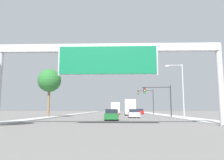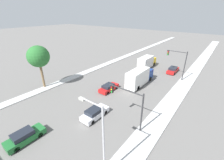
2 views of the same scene
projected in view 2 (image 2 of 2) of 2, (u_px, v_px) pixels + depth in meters
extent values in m
cube|color=#BDBDBD|center=(188.00, 79.00, 34.99)|extent=(3.00, 120.00, 0.15)
cube|color=#BDBDBD|center=(113.00, 61.00, 47.17)|extent=(2.00, 120.00, 0.15)
cube|color=red|center=(173.00, 70.00, 38.51)|extent=(1.81, 4.77, 0.75)
cube|color=#1E232D|center=(173.00, 68.00, 38.06)|extent=(1.60, 2.48, 0.57)
cylinder|color=black|center=(171.00, 69.00, 40.11)|extent=(0.22, 0.64, 0.64)
cylinder|color=black|center=(178.00, 70.00, 39.23)|extent=(0.22, 0.64, 0.64)
cylinder|color=black|center=(168.00, 72.00, 37.98)|extent=(0.22, 0.64, 0.64)
cylinder|color=black|center=(174.00, 74.00, 37.10)|extent=(0.22, 0.64, 0.64)
cube|color=red|center=(109.00, 88.00, 29.69)|extent=(1.76, 4.45, 0.68)
cube|color=#1E232D|center=(108.00, 86.00, 29.28)|extent=(1.55, 2.32, 0.52)
cylinder|color=black|center=(110.00, 85.00, 31.19)|extent=(0.22, 0.64, 0.64)
cylinder|color=black|center=(116.00, 88.00, 30.34)|extent=(0.22, 0.64, 0.64)
cylinder|color=black|center=(101.00, 90.00, 29.20)|extent=(0.22, 0.64, 0.64)
cylinder|color=black|center=(108.00, 93.00, 28.35)|extent=(0.22, 0.64, 0.64)
cube|color=silver|center=(95.00, 114.00, 22.22)|extent=(1.82, 4.53, 0.73)
cube|color=#1E232D|center=(94.00, 111.00, 21.79)|extent=(1.60, 2.36, 0.56)
cylinder|color=black|center=(98.00, 109.00, 23.77)|extent=(0.22, 0.64, 0.64)
cylinder|color=black|center=(105.00, 112.00, 22.88)|extent=(0.22, 0.64, 0.64)
cylinder|color=black|center=(85.00, 118.00, 21.75)|extent=(0.22, 0.64, 0.64)
cylinder|color=black|center=(92.00, 122.00, 20.86)|extent=(0.22, 0.64, 0.64)
cube|color=#1E662D|center=(26.00, 137.00, 18.06)|extent=(1.74, 4.44, 0.73)
cube|color=#1E232D|center=(22.00, 134.00, 17.63)|extent=(1.53, 2.31, 0.56)
cylinder|color=black|center=(34.00, 129.00, 19.56)|extent=(0.22, 0.64, 0.64)
cylinder|color=black|center=(40.00, 135.00, 18.72)|extent=(0.22, 0.64, 0.64)
cylinder|color=black|center=(11.00, 143.00, 17.58)|extent=(0.22, 0.64, 0.64)
cylinder|color=black|center=(17.00, 149.00, 16.74)|extent=(0.22, 0.64, 0.64)
cube|color=yellow|center=(151.00, 61.00, 43.59)|extent=(2.16, 2.06, 1.90)
cube|color=silver|center=(146.00, 62.00, 40.72)|extent=(2.35, 5.30, 2.93)
cylinder|color=black|center=(147.00, 63.00, 44.40)|extent=(0.28, 1.00, 1.00)
cylinder|color=black|center=(154.00, 64.00, 43.25)|extent=(0.28, 1.00, 1.00)
cylinder|color=black|center=(140.00, 67.00, 40.87)|extent=(0.28, 1.00, 1.00)
cylinder|color=black|center=(146.00, 69.00, 39.72)|extent=(0.28, 1.00, 1.00)
cube|color=navy|center=(147.00, 74.00, 34.25)|extent=(2.12, 2.44, 2.13)
cube|color=silver|center=(138.00, 78.00, 30.87)|extent=(2.30, 6.27, 3.27)
cylinder|color=black|center=(142.00, 76.00, 35.08)|extent=(0.28, 1.00, 1.00)
cylinder|color=black|center=(150.00, 79.00, 33.96)|extent=(0.28, 1.00, 1.00)
cylinder|color=black|center=(129.00, 85.00, 30.91)|extent=(0.28, 1.00, 1.00)
cylinder|color=black|center=(138.00, 88.00, 29.78)|extent=(0.28, 1.00, 1.00)
cylinder|color=#2D2D30|center=(142.00, 114.00, 18.54)|extent=(0.20, 0.20, 5.65)
cylinder|color=#2D2D30|center=(125.00, 90.00, 18.89)|extent=(5.04, 0.14, 0.14)
cube|color=black|center=(112.00, 89.00, 20.30)|extent=(0.35, 0.28, 1.05)
cylinder|color=red|center=(111.00, 87.00, 20.04)|extent=(0.22, 0.04, 0.22)
cylinder|color=yellow|center=(111.00, 90.00, 20.19)|extent=(0.22, 0.04, 0.22)
cylinder|color=green|center=(111.00, 92.00, 20.33)|extent=(0.22, 0.04, 0.22)
cylinder|color=#2D2D30|center=(184.00, 67.00, 32.73)|extent=(0.20, 0.20, 6.71)
cylinder|color=#2D2D30|center=(177.00, 52.00, 32.65)|extent=(4.31, 0.14, 0.14)
cube|color=black|center=(168.00, 53.00, 33.90)|extent=(0.35, 0.28, 1.05)
cylinder|color=red|center=(168.00, 51.00, 33.64)|extent=(0.22, 0.04, 0.22)
cylinder|color=yellow|center=(168.00, 53.00, 33.78)|extent=(0.22, 0.04, 0.22)
cylinder|color=green|center=(168.00, 54.00, 33.93)|extent=(0.22, 0.04, 0.22)
cylinder|color=brown|center=(42.00, 72.00, 29.85)|extent=(0.45, 0.45, 6.57)
sphere|color=#286B2D|center=(38.00, 56.00, 28.48)|extent=(4.14, 4.14, 4.14)
cylinder|color=#B2B2B7|center=(104.00, 145.00, 12.69)|extent=(0.18, 0.18, 8.04)
cylinder|color=#B2B2B7|center=(92.00, 102.00, 11.70)|extent=(2.24, 0.12, 0.12)
cube|color=#B2B2A8|center=(82.00, 99.00, 12.36)|extent=(0.60, 0.28, 0.20)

